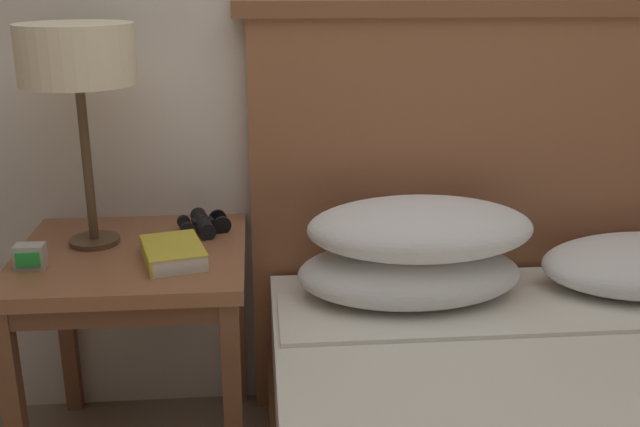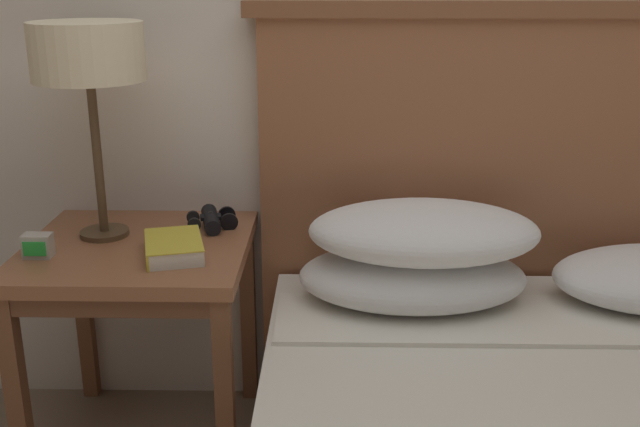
{
  "view_description": "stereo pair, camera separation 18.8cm",
  "coord_description": "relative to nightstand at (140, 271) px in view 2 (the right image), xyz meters",
  "views": [
    {
      "loc": [
        -0.37,
        -1.17,
        1.3
      ],
      "look_at": [
        -0.22,
        0.61,
        0.71
      ],
      "focal_mm": 42.0,
      "sensor_mm": 36.0,
      "label": 1
    },
    {
      "loc": [
        -0.18,
        -1.18,
        1.3
      ],
      "look_at": [
        -0.22,
        0.61,
        0.71
      ],
      "focal_mm": 42.0,
      "sensor_mm": 36.0,
      "label": 2
    }
  ],
  "objects": [
    {
      "name": "alarm_clock",
      "position": [
        -0.22,
        -0.11,
        0.11
      ],
      "size": [
        0.07,
        0.05,
        0.06
      ],
      "color": "#B7B2A8",
      "rests_on": "nightstand"
    },
    {
      "name": "book_on_nightstand",
      "position": [
        0.11,
        -0.09,
        0.1
      ],
      "size": [
        0.18,
        0.23,
        0.04
      ],
      "color": "silver",
      "rests_on": "nightstand"
    },
    {
      "name": "nightstand",
      "position": [
        0.0,
        0.0,
        0.0
      ],
      "size": [
        0.58,
        0.58,
        0.61
      ],
      "color": "brown",
      "rests_on": "ground_plane"
    },
    {
      "name": "table_lamp",
      "position": [
        -0.1,
        0.06,
        0.56
      ],
      "size": [
        0.28,
        0.28,
        0.56
      ],
      "color": "#4C3823",
      "rests_on": "nightstand"
    },
    {
      "name": "binoculars_pair",
      "position": [
        0.18,
        0.13,
        0.1
      ],
      "size": [
        0.15,
        0.16,
        0.05
      ],
      "color": "black",
      "rests_on": "nightstand"
    }
  ]
}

